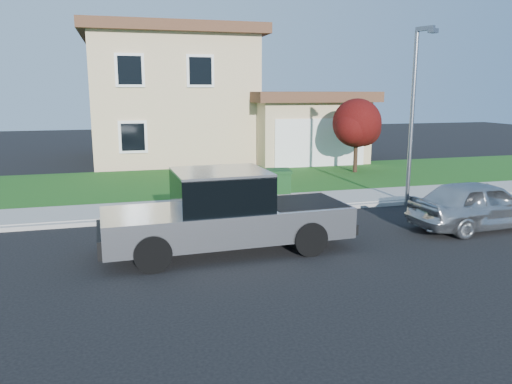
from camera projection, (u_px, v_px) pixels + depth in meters
The scene contains 11 objects.
ground at pixel (245, 245), 12.14m from camera, with size 80.00×80.00×0.00m, color black.
curb at pixel (254, 213), 15.13m from camera, with size 40.00×0.20×0.12m, color gray.
sidewalk at pixel (245, 204), 16.16m from camera, with size 40.00×2.00×0.15m, color gray.
lawn at pixel (218, 181), 20.42m from camera, with size 40.00×7.00×0.10m, color #143D11.
house at pixel (195, 101), 27.33m from camera, with size 14.00×11.30×6.85m.
pickup_truck at pixel (226, 214), 11.56m from camera, with size 5.90×2.29×1.91m.
woman at pixel (221, 197), 13.76m from camera, with size 0.66×0.55×1.72m.
sedan at pixel (480, 204), 13.49m from camera, with size 1.59×3.94×1.34m, color #ADB0B4.
ornamental_tree at pixel (357, 125), 22.07m from camera, with size 2.38×2.15×3.27m.
trash_bin at pixel (279, 188), 15.40m from camera, with size 0.85×0.94×1.17m.
street_lamp at pixel (414, 107), 15.65m from camera, with size 0.44×0.72×5.60m.
Camera 1 is at (-2.85, -11.29, 3.69)m, focal length 35.00 mm.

